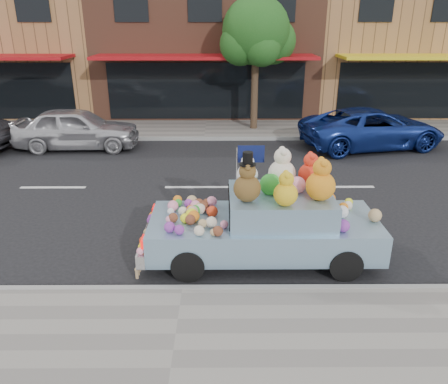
{
  "coord_description": "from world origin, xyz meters",
  "views": [
    {
      "loc": [
        0.67,
        -11.27,
        4.38
      ],
      "look_at": [
        0.72,
        -3.47,
        1.25
      ],
      "focal_mm": 35.0,
      "sensor_mm": 36.0,
      "label": 1
    }
  ],
  "objects_px": {
    "car_silver": "(77,128)",
    "art_car": "(266,220)",
    "street_tree": "(257,37)",
    "car_blue": "(372,128)"
  },
  "relations": [
    {
      "from": "car_silver",
      "to": "art_car",
      "type": "height_order",
      "value": "art_car"
    },
    {
      "from": "street_tree",
      "to": "car_silver",
      "type": "height_order",
      "value": "street_tree"
    },
    {
      "from": "car_silver",
      "to": "art_car",
      "type": "relative_size",
      "value": 0.95
    },
    {
      "from": "car_blue",
      "to": "art_car",
      "type": "xyz_separation_m",
      "value": [
        -4.54,
        -7.79,
        0.1
      ]
    },
    {
      "from": "street_tree",
      "to": "car_silver",
      "type": "relative_size",
      "value": 1.21
    },
    {
      "from": "car_silver",
      "to": "art_car",
      "type": "xyz_separation_m",
      "value": [
        5.95,
        -7.7,
        0.07
      ]
    },
    {
      "from": "car_blue",
      "to": "art_car",
      "type": "height_order",
      "value": "art_car"
    },
    {
      "from": "car_blue",
      "to": "street_tree",
      "type": "bearing_deg",
      "value": 45.41
    },
    {
      "from": "street_tree",
      "to": "art_car",
      "type": "relative_size",
      "value": 1.16
    },
    {
      "from": "car_silver",
      "to": "art_car",
      "type": "bearing_deg",
      "value": -144.01
    }
  ]
}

